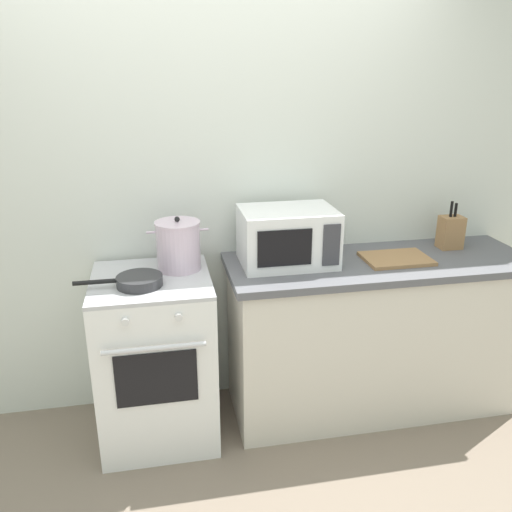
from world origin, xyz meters
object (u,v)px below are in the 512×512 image
object	(u,v)px
frying_pan	(138,281)
knife_block	(451,232)
stock_pot	(178,245)
cutting_board	(396,259)
microwave	(287,237)
stove	(156,358)

from	to	relation	value
frying_pan	knife_block	xyz separation A→B (m)	(1.79, 0.23, 0.07)
stock_pot	cutting_board	world-z (taller)	stock_pot
stock_pot	cutting_board	bearing A→B (deg)	-5.02
microwave	cutting_board	xyz separation A→B (m)	(0.60, -0.08, -0.14)
stove	knife_block	bearing A→B (deg)	4.67
knife_block	stock_pot	bearing A→B (deg)	-178.68
stock_pot	microwave	world-z (taller)	microwave
stove	microwave	bearing A→B (deg)	6.18
stock_pot	knife_block	xyz separation A→B (m)	(1.58, 0.04, -0.03)
knife_block	frying_pan	bearing A→B (deg)	-172.65
frying_pan	knife_block	size ratio (longest dim) A/B	1.51
stock_pot	frying_pan	xyz separation A→B (m)	(-0.21, -0.19, -0.10)
stove	stock_pot	xyz separation A→B (m)	(0.15, 0.10, 0.59)
stock_pot	knife_block	bearing A→B (deg)	1.32
frying_pan	stove	bearing A→B (deg)	56.67
microwave	knife_block	bearing A→B (deg)	3.56
frying_pan	microwave	bearing A→B (deg)	12.03
stock_pot	knife_block	distance (m)	1.58
frying_pan	microwave	xyz separation A→B (m)	(0.79, 0.17, 0.12)
stock_pot	knife_block	world-z (taller)	stock_pot
stove	cutting_board	size ratio (longest dim) A/B	2.56
frying_pan	knife_block	bearing A→B (deg)	7.35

